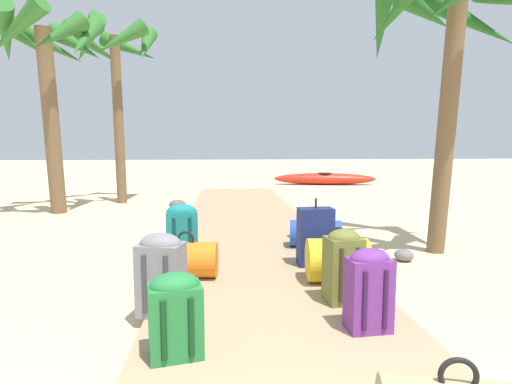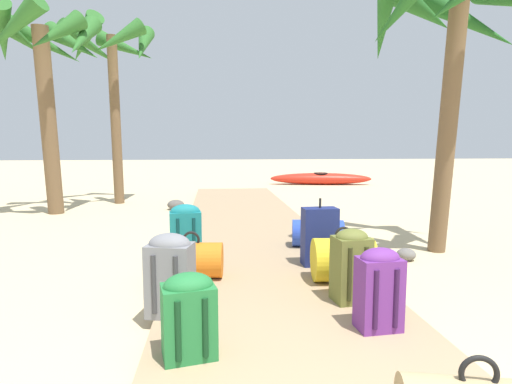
# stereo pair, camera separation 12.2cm
# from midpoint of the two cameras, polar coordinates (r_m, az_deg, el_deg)

# --- Properties ---
(ground_plane) EXTENTS (60.00, 60.00, 0.00)m
(ground_plane) POSITION_cam_midpoint_polar(r_m,az_deg,el_deg) (5.26, -0.60, -8.06)
(ground_plane) COLOR #D1BA8C
(boardwalk) EXTENTS (1.94, 10.90, 0.08)m
(boardwalk) POSITION_cam_midpoint_polar(r_m,az_deg,el_deg) (6.31, -1.50, -5.20)
(boardwalk) COLOR tan
(boardwalk) RESTS_ON ground
(suitcase_navy) EXTENTS (0.37, 0.22, 0.70)m
(suitcase_navy) POSITION_cam_midpoint_polar(r_m,az_deg,el_deg) (4.35, 7.98, -6.09)
(suitcase_navy) COLOR navy
(suitcase_navy) RESTS_ON boardwalk
(backpack_teal) EXTENTS (0.36, 0.25, 0.61)m
(backpack_teal) POSITION_cam_midpoint_polar(r_m,az_deg,el_deg) (4.60, -10.47, -5.22)
(backpack_teal) COLOR #197A7F
(backpack_teal) RESTS_ON boardwalk
(backpack_green) EXTENTS (0.35, 0.29, 0.51)m
(backpack_green) POSITION_cam_midpoint_polar(r_m,az_deg,el_deg) (2.57, -10.69, -16.13)
(backpack_green) COLOR #237538
(backpack_green) RESTS_ON boardwalk
(duffel_bag_orange) EXTENTS (0.61, 0.38, 0.44)m
(duffel_bag_orange) POSITION_cam_midpoint_polar(r_m,az_deg,el_deg) (4.00, -9.77, -9.24)
(duffel_bag_orange) COLOR orange
(duffel_bag_orange) RESTS_ON boardwalk
(backpack_purple) EXTENTS (0.30, 0.23, 0.57)m
(backpack_purple) POSITION_cam_midpoint_polar(r_m,az_deg,el_deg) (2.96, 15.49, -12.52)
(backpack_purple) COLOR #6B2D84
(backpack_purple) RESTS_ON boardwalk
(duffel_bag_yellow) EXTENTS (0.58, 0.44, 0.51)m
(duffel_bag_yellow) POSITION_cam_midpoint_polar(r_m,az_deg,el_deg) (3.91, 11.04, -9.16)
(duffel_bag_yellow) COLOR gold
(duffel_bag_yellow) RESTS_ON boardwalk
(duffel_bag_blue) EXTENTS (0.67, 0.43, 0.44)m
(duffel_bag_blue) POSITION_cam_midpoint_polar(r_m,az_deg,el_deg) (5.14, 7.84, -5.65)
(duffel_bag_blue) COLOR #2847B7
(duffel_bag_blue) RESTS_ON boardwalk
(backpack_olive) EXTENTS (0.30, 0.28, 0.59)m
(backpack_olive) POSITION_cam_midpoint_polar(r_m,az_deg,el_deg) (3.40, 12.01, -9.65)
(backpack_olive) COLOR olive
(backpack_olive) RESTS_ON boardwalk
(backpack_grey) EXTENTS (0.37, 0.30, 0.62)m
(backpack_grey) POSITION_cam_midpoint_polar(r_m,az_deg,el_deg) (3.14, -12.90, -10.79)
(backpack_grey) COLOR slate
(backpack_grey) RESTS_ON boardwalk
(palm_tree_near_right) EXTENTS (2.23, 2.15, 3.57)m
(palm_tree_near_right) POSITION_cam_midpoint_polar(r_m,az_deg,el_deg) (5.62, 24.68, 21.49)
(palm_tree_near_right) COLOR brown
(palm_tree_near_right) RESTS_ON ground
(palm_tree_far_left) EXTENTS (2.08, 2.17, 3.98)m
(palm_tree_far_left) POSITION_cam_midpoint_polar(r_m,az_deg,el_deg) (9.94, -19.53, 17.18)
(palm_tree_far_left) COLOR brown
(palm_tree_far_left) RESTS_ON ground
(palm_tree_near_left) EXTENTS (2.01, 2.12, 3.79)m
(palm_tree_near_left) POSITION_cam_midpoint_polar(r_m,az_deg,el_deg) (8.84, -27.58, 16.56)
(palm_tree_near_left) COLOR brown
(palm_tree_near_left) RESTS_ON ground
(kayak) EXTENTS (3.37, 1.13, 0.39)m
(kayak) POSITION_cam_midpoint_polar(r_m,az_deg,el_deg) (13.75, 8.66, 1.83)
(kayak) COLOR red
(kayak) RESTS_ON ground
(rock_right_far) EXTENTS (0.27, 0.27, 0.14)m
(rock_right_far) POSITION_cam_midpoint_polar(r_m,az_deg,el_deg) (5.10, 19.40, -8.13)
(rock_right_far) COLOR slate
(rock_right_far) RESTS_ON ground
(rock_left_far) EXTENTS (0.41, 0.40, 0.20)m
(rock_left_far) POSITION_cam_midpoint_polar(r_m,az_deg,el_deg) (8.60, -11.43, -1.73)
(rock_left_far) COLOR #5B5651
(rock_left_far) RESTS_ON ground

